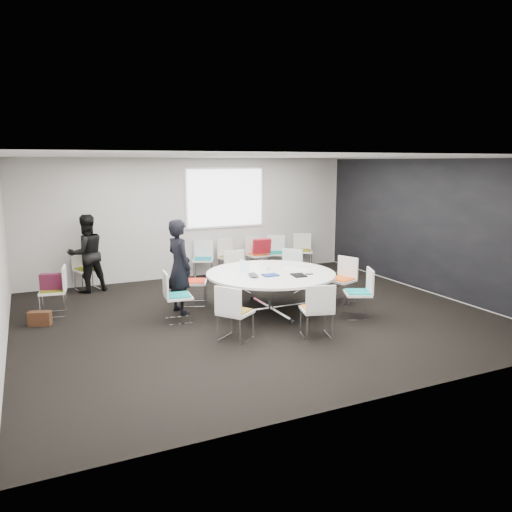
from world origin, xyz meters
name	(u,v)px	position (x,y,z in m)	size (l,w,h in m)	color
room_shell	(260,238)	(0.09, 0.00, 1.40)	(8.08, 7.08, 2.88)	black
conference_table	(271,282)	(0.36, 0.12, 0.55)	(2.34, 2.34, 0.73)	silver
projection_screen	(225,198)	(0.80, 3.46, 1.85)	(1.90, 0.03, 1.35)	white
chair_ring_a	(342,288)	(1.89, 0.08, 0.28)	(0.58, 0.59, 0.88)	silver
chair_ring_b	(289,278)	(1.36, 1.26, 0.28)	(0.64, 0.64, 0.88)	silver
chair_ring_c	(238,280)	(0.32, 1.55, 0.28)	(0.47, 0.46, 0.88)	silver
chair_ring_d	(194,291)	(-0.78, 1.12, 0.28)	(0.59, 0.60, 0.88)	silver
chair_ring_e	(178,306)	(-1.35, 0.24, 0.28)	(0.49, 0.50, 0.88)	silver
chair_ring_f	(235,323)	(-0.81, -1.01, 0.28)	(0.63, 0.64, 0.88)	silver
chair_ring_g	(317,320)	(0.40, -1.42, 0.28)	(0.56, 0.56, 0.88)	silver
chair_ring_h	(358,303)	(1.59, -0.87, 0.28)	(0.60, 0.61, 0.88)	silver
chair_back_a	(203,267)	(0.10, 3.16, 0.28)	(0.60, 0.59, 0.88)	silver
chair_back_b	(230,264)	(0.78, 3.14, 0.28)	(0.57, 0.56, 0.88)	silver
chair_back_c	(258,262)	(1.52, 3.17, 0.28)	(0.53, 0.52, 0.88)	silver
chair_back_d	(276,260)	(2.04, 3.16, 0.28)	(0.59, 0.59, 0.88)	silver
chair_back_e	(303,258)	(2.80, 3.16, 0.28)	(0.60, 0.60, 0.88)	silver
chair_spare_left	(54,300)	(-3.25, 1.53, 0.28)	(0.51, 0.52, 0.88)	silver
chair_person_back	(87,277)	(-2.51, 3.16, 0.28)	(0.57, 0.56, 0.88)	silver
person_main	(179,267)	(-1.16, 0.75, 0.86)	(0.62, 0.41, 1.71)	black
person_back	(87,254)	(-2.50, 3.00, 0.82)	(0.80, 0.62, 1.64)	black
laptop	(256,275)	(0.01, -0.02, 0.74)	(0.35, 0.23, 0.03)	#333338
laptop_lid	(244,267)	(-0.10, 0.23, 0.86)	(0.30, 0.02, 0.22)	silver
notebook_black	(299,275)	(0.70, -0.32, 0.74)	(0.22, 0.30, 0.02)	black
tablet_folio	(270,275)	(0.24, -0.11, 0.74)	(0.26, 0.20, 0.03)	navy
papers_right	(290,268)	(0.88, 0.31, 0.73)	(0.30, 0.21, 0.00)	silver
papers_front	(301,270)	(0.98, 0.07, 0.73)	(0.30, 0.21, 0.00)	silver
cup	(268,268)	(0.40, 0.29, 0.78)	(0.08, 0.08, 0.09)	white
phone	(309,274)	(0.93, -0.30, 0.73)	(0.14, 0.07, 0.01)	black
maroon_bag	(52,282)	(-3.26, 1.53, 0.62)	(0.40, 0.14, 0.28)	#4F152C
brown_bag	(40,318)	(-3.51, 1.02, 0.12)	(0.36, 0.16, 0.24)	#3F2314
red_jacket	(262,246)	(1.53, 2.94, 0.70)	(0.44, 0.10, 0.35)	maroon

